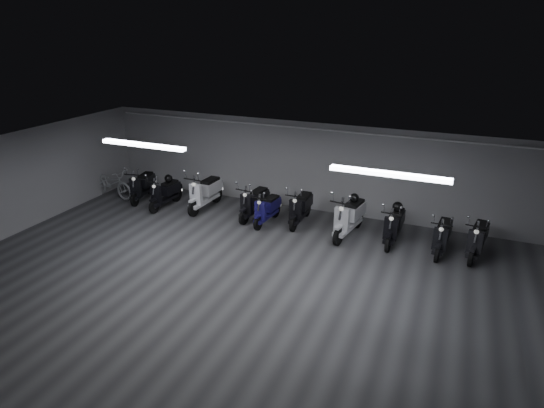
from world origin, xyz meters
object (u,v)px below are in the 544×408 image
at_px(scooter_7, 395,220).
at_px(helmet_0, 168,178).
at_px(scooter_0, 142,181).
at_px(scooter_8, 443,230).
at_px(scooter_6, 350,211).
at_px(scooter_9, 479,233).
at_px(scooter_4, 267,204).
at_px(scooter_5, 301,203).
at_px(helmet_2, 354,198).
at_px(scooter_1, 165,189).
at_px(scooter_2, 205,187).
at_px(helmet_1, 398,207).
at_px(scooter_3, 254,197).
at_px(bicycle, 111,180).

height_order(scooter_7, helmet_0, scooter_7).
xyz_separation_m(scooter_0, scooter_8, (9.51, -0.13, -0.03)).
bearing_deg(scooter_6, scooter_9, 11.03).
bearing_deg(scooter_6, scooter_4, -168.04).
relative_size(scooter_5, scooter_6, 0.88).
bearing_deg(helmet_0, scooter_8, -0.69).
bearing_deg(helmet_2, scooter_1, -175.62).
height_order(scooter_5, helmet_2, scooter_5).
bearing_deg(helmet_0, scooter_9, 0.12).
bearing_deg(helmet_0, scooter_0, 178.63).
bearing_deg(scooter_2, scooter_5, 4.67).
bearing_deg(helmet_1, scooter_3, -177.82).
bearing_deg(helmet_2, scooter_5, 179.54).
relative_size(helmet_0, helmet_2, 1.01).
bearing_deg(scooter_9, scooter_6, -168.64).
bearing_deg(helmet_0, scooter_3, 2.07).
relative_size(scooter_0, scooter_6, 0.89).
height_order(scooter_8, helmet_0, scooter_8).
bearing_deg(scooter_5, helmet_1, 0.85).
height_order(scooter_3, bicycle, scooter_3).
relative_size(scooter_1, helmet_1, 6.06).
relative_size(scooter_4, helmet_0, 6.24).
xyz_separation_m(scooter_6, helmet_0, (-5.96, 0.05, 0.16)).
height_order(scooter_0, helmet_0, scooter_0).
relative_size(scooter_4, helmet_2, 6.30).
bearing_deg(scooter_0, bicycle, 177.98).
distance_m(scooter_0, helmet_0, 1.14).
relative_size(scooter_0, scooter_1, 1.05).
distance_m(scooter_2, helmet_2, 4.76).
distance_m(scooter_3, helmet_1, 4.21).
xyz_separation_m(scooter_4, helmet_1, (3.66, 0.40, 0.36)).
height_order(scooter_4, scooter_8, scooter_8).
bearing_deg(bicycle, scooter_7, -81.39).
distance_m(scooter_3, scooter_4, 0.59).
bearing_deg(scooter_8, scooter_4, -174.32).
xyz_separation_m(scooter_3, scooter_9, (6.25, -0.09, -0.01)).
xyz_separation_m(scooter_2, scooter_9, (7.98, -0.11, -0.08)).
relative_size(scooter_6, helmet_0, 7.76).
distance_m(scooter_6, helmet_0, 5.96).
xyz_separation_m(scooter_2, scooter_6, (4.70, -0.18, 0.01)).
height_order(scooter_6, scooter_8, scooter_6).
bearing_deg(helmet_1, scooter_0, -178.34).
distance_m(scooter_5, scooter_7, 2.74).
bearing_deg(scooter_7, helmet_2, 173.25).
relative_size(scooter_0, scooter_5, 1.00).
xyz_separation_m(scooter_4, scooter_8, (4.88, 0.03, 0.03)).
relative_size(scooter_1, scooter_6, 0.84).
height_order(scooter_0, scooter_4, scooter_0).
distance_m(scooter_1, helmet_2, 6.05).
xyz_separation_m(scooter_3, helmet_0, (-2.99, -0.11, 0.25)).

